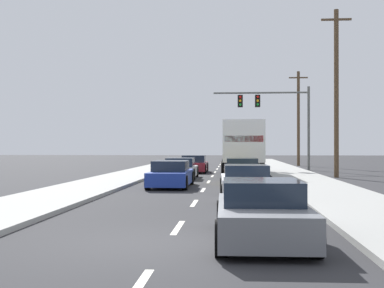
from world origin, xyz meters
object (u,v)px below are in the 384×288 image
(car_gray, at_px, (261,213))
(utility_pole_mid, at_px, (336,91))
(car_maroon, at_px, (194,165))
(car_white, at_px, (246,183))
(utility_pole_far, at_px, (298,117))
(car_yellow, at_px, (242,172))
(car_silver, at_px, (181,169))
(traffic_signal_mast, at_px, (269,108))
(box_truck, at_px, (242,144))
(car_blue, at_px, (171,175))

(car_gray, height_order, utility_pole_mid, utility_pole_mid)
(car_gray, bearing_deg, car_maroon, 97.33)
(car_white, xyz_separation_m, utility_pole_far, (5.85, 30.70, 4.12))
(car_maroon, height_order, car_yellow, car_yellow)
(car_silver, relative_size, traffic_signal_mast, 0.56)
(car_silver, xyz_separation_m, utility_pole_mid, (9.25, 1.64, 4.65))
(car_maroon, height_order, utility_pole_mid, utility_pole_mid)
(car_gray, relative_size, traffic_signal_mast, 0.56)
(car_white, bearing_deg, utility_pole_mid, 65.41)
(utility_pole_mid, bearing_deg, traffic_signal_mast, 110.34)
(car_yellow, height_order, traffic_signal_mast, traffic_signal_mast)
(box_truck, height_order, traffic_signal_mast, traffic_signal_mast)
(car_white, relative_size, car_gray, 1.04)
(traffic_signal_mast, xyz_separation_m, utility_pole_far, (3.48, 8.95, -0.24))
(car_yellow, height_order, car_white, car_yellow)
(car_white, relative_size, utility_pole_mid, 0.43)
(car_maroon, relative_size, box_truck, 0.46)
(car_white, height_order, utility_pole_mid, utility_pole_mid)
(car_yellow, distance_m, car_white, 7.21)
(car_silver, relative_size, car_yellow, 0.93)
(car_silver, relative_size, car_white, 0.96)
(car_gray, bearing_deg, utility_pole_far, 81.58)
(car_yellow, height_order, utility_pole_mid, utility_pole_mid)
(box_truck, xyz_separation_m, utility_pole_far, (5.73, 16.16, 2.68))
(car_blue, height_order, box_truck, box_truck)
(car_yellow, xyz_separation_m, traffic_signal_mast, (2.38, 14.54, 4.34))
(car_yellow, height_order, utility_pole_far, utility_pole_far)
(car_blue, distance_m, car_gray, 13.34)
(car_blue, distance_m, utility_pole_far, 27.82)
(car_white, height_order, traffic_signal_mast, traffic_signal_mast)
(car_maroon, bearing_deg, car_silver, -92.24)
(utility_pole_mid, height_order, utility_pole_far, utility_pole_mid)
(car_yellow, relative_size, car_white, 1.04)
(car_blue, relative_size, utility_pole_far, 0.48)
(car_gray, bearing_deg, car_silver, 100.62)
(traffic_signal_mast, bearing_deg, utility_pole_mid, -69.66)
(box_truck, relative_size, car_white, 1.99)
(car_maroon, xyz_separation_m, car_yellow, (3.21, -10.42, 0.02))
(car_yellow, bearing_deg, car_blue, -143.22)
(car_silver, bearing_deg, car_blue, -88.35)
(box_truck, xyz_separation_m, car_gray, (-0.02, -22.69, -1.44))
(car_maroon, distance_m, box_truck, 4.77)
(car_blue, xyz_separation_m, car_white, (3.31, -4.75, -0.01))
(car_yellow, distance_m, car_gray, 15.36)
(utility_pole_far, bearing_deg, utility_pole_mid, -90.27)
(car_white, xyz_separation_m, utility_pole_mid, (5.76, 12.59, 4.65))
(car_yellow, bearing_deg, utility_pole_far, 75.99)
(box_truck, relative_size, car_yellow, 1.93)
(car_silver, relative_size, car_blue, 0.96)
(car_maroon, height_order, box_truck, box_truck)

